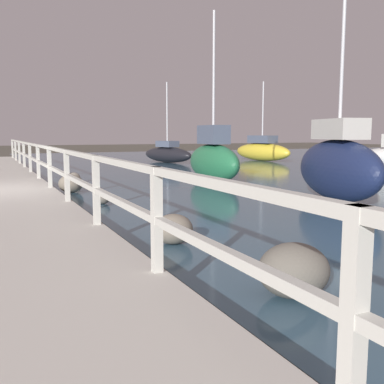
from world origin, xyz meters
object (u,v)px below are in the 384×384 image
at_px(sailboat_green, 213,159).
at_px(sailboat_black, 167,154).
at_px(sailboat_yellow, 262,150).
at_px(sailboat_navy, 338,166).

relative_size(sailboat_green, sailboat_black, 1.25).
bearing_deg(sailboat_yellow, sailboat_black, 163.83).
relative_size(sailboat_navy, sailboat_yellow, 1.13).
distance_m(sailboat_green, sailboat_navy, 5.56).
bearing_deg(sailboat_navy, sailboat_black, 96.15).
xyz_separation_m(sailboat_green, sailboat_yellow, (8.85, 10.07, -0.16)).
bearing_deg(sailboat_green, sailboat_black, 78.02).
height_order(sailboat_black, sailboat_navy, sailboat_navy).
xyz_separation_m(sailboat_black, sailboat_navy, (-1.82, -16.58, 0.37)).
bearing_deg(sailboat_navy, sailboat_green, 110.72).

